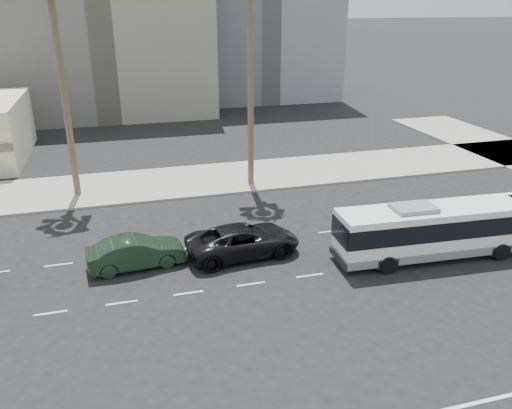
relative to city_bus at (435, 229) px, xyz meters
name	(u,v)px	position (x,y,z in m)	size (l,w,h in m)	color
ground	(365,268)	(-3.93, -0.20, -1.58)	(700.00, 700.00, 0.00)	black
sidewalk_north	(273,173)	(-3.93, 15.30, -1.50)	(120.00, 7.00, 0.15)	gray
midrise_beige_west	(101,33)	(-15.93, 44.80, 7.42)	(24.00, 18.00, 18.00)	slate
city_bus	(435,229)	(0.00, 0.00, 0.00)	(10.57, 2.88, 3.00)	silver
car_a	(243,241)	(-9.53, 2.86, -0.75)	(5.99, 2.76, 1.66)	black
car_b	(136,252)	(-15.03, 3.05, -0.78)	(4.87, 1.70, 1.60)	black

